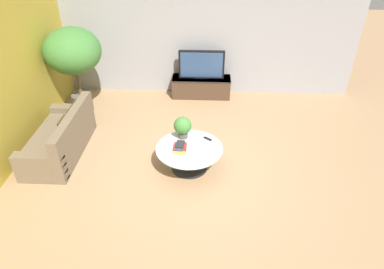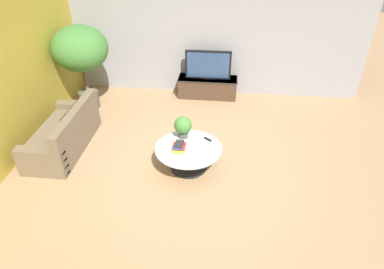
% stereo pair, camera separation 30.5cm
% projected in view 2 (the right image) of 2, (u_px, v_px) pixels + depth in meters
% --- Properties ---
extents(ground_plane, '(24.00, 24.00, 0.00)m').
position_uv_depth(ground_plane, '(192.00, 171.00, 6.08)').
color(ground_plane, '#9E7A56').
extents(back_wall_stone, '(7.40, 0.12, 3.00)m').
position_uv_depth(back_wall_stone, '(207.00, 32.00, 7.96)').
color(back_wall_stone, '#939399').
rests_on(back_wall_stone, ground).
extents(media_console, '(1.43, 0.50, 0.49)m').
position_uv_depth(media_console, '(208.00, 87.00, 8.37)').
color(media_console, '#473323').
rests_on(media_console, ground).
extents(television, '(1.08, 0.13, 0.68)m').
position_uv_depth(television, '(208.00, 65.00, 8.06)').
color(television, black).
rests_on(television, media_console).
extents(coffee_table, '(1.17, 1.17, 0.44)m').
position_uv_depth(coffee_table, '(188.00, 154.00, 6.00)').
color(coffee_table, black).
rests_on(coffee_table, ground).
extents(couch_by_wall, '(0.84, 1.86, 0.84)m').
position_uv_depth(couch_by_wall, '(65.00, 135.00, 6.53)').
color(couch_by_wall, brown).
rests_on(couch_by_wall, ground).
extents(potted_palm_tall, '(1.19, 1.19, 1.90)m').
position_uv_depth(potted_palm_tall, '(81.00, 51.00, 7.31)').
color(potted_palm_tall, '#514C47').
rests_on(potted_palm_tall, ground).
extents(potted_plant_tabletop, '(0.32, 0.32, 0.40)m').
position_uv_depth(potted_plant_tabletop, '(183.00, 126.00, 6.09)').
color(potted_plant_tabletop, '#514C47').
rests_on(potted_plant_tabletop, coffee_table).
extents(book_stack, '(0.23, 0.32, 0.12)m').
position_uv_depth(book_stack, '(179.00, 146.00, 5.87)').
color(book_stack, gold).
rests_on(book_stack, coffee_table).
extents(remote_black, '(0.15, 0.13, 0.02)m').
position_uv_depth(remote_black, '(208.00, 139.00, 6.13)').
color(remote_black, black).
rests_on(remote_black, coffee_table).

